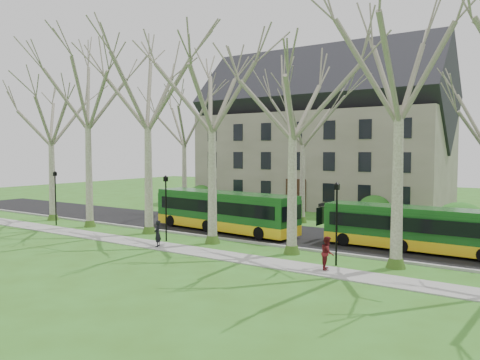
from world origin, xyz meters
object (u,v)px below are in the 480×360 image
Objects in this scene: pedestrian_b at (327,253)px; bus_follow at (416,228)px; bus_lead at (224,211)px; pedestrian_a at (158,234)px.

bus_follow is at bearing -42.08° from pedestrian_b.
pedestrian_b is at bearing -23.84° from bus_lead.
bus_follow is 6.47× the size of pedestrian_b.
bus_lead is 1.11× the size of bus_follow.
bus_lead reaches higher than pedestrian_a.
bus_follow is 7.52m from pedestrian_b.
bus_lead reaches higher than pedestrian_b.
pedestrian_b is at bearing -109.83° from bus_follow.
bus_lead reaches higher than bus_follow.
bus_lead is 7.17× the size of pedestrian_b.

